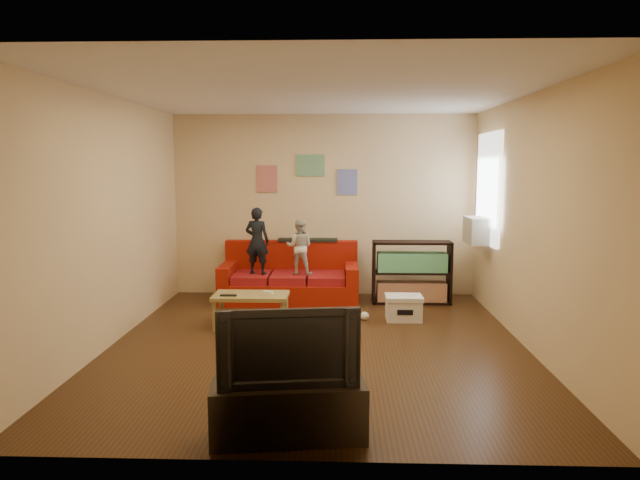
{
  "coord_description": "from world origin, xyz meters",
  "views": [
    {
      "loc": [
        0.23,
        -6.05,
        1.95
      ],
      "look_at": [
        0.0,
        0.8,
        1.05
      ],
      "focal_mm": 32.0,
      "sensor_mm": 36.0,
      "label": 1
    }
  ],
  "objects_px": {
    "tv_stand": "(289,411)",
    "sofa": "(290,280)",
    "child_b": "(299,247)",
    "bookshelf": "(411,275)",
    "coffee_table": "(251,299)",
    "file_box": "(404,308)",
    "television": "(288,345)",
    "child_a": "(257,241)"
  },
  "relations": [
    {
      "from": "television",
      "to": "sofa",
      "type": "bearing_deg",
      "value": 86.91
    },
    {
      "from": "child_b",
      "to": "bookshelf",
      "type": "bearing_deg",
      "value": -172.79
    },
    {
      "from": "child_b",
      "to": "file_box",
      "type": "distance_m",
      "value": 1.76
    },
    {
      "from": "television",
      "to": "bookshelf",
      "type": "bearing_deg",
      "value": 63.65
    },
    {
      "from": "sofa",
      "to": "bookshelf",
      "type": "distance_m",
      "value": 1.75
    },
    {
      "from": "child_b",
      "to": "bookshelf",
      "type": "xyz_separation_m",
      "value": [
        1.59,
        0.06,
        -0.41
      ]
    },
    {
      "from": "sofa",
      "to": "television",
      "type": "relative_size",
      "value": 1.99
    },
    {
      "from": "child_b",
      "to": "television",
      "type": "bearing_deg",
      "value": 98.1
    },
    {
      "from": "coffee_table",
      "to": "television",
      "type": "bearing_deg",
      "value": -75.99
    },
    {
      "from": "tv_stand",
      "to": "sofa",
      "type": "bearing_deg",
      "value": 87.53
    },
    {
      "from": "coffee_table",
      "to": "television",
      "type": "height_order",
      "value": "television"
    },
    {
      "from": "child_a",
      "to": "bookshelf",
      "type": "distance_m",
      "value": 2.25
    },
    {
      "from": "sofa",
      "to": "tv_stand",
      "type": "height_order",
      "value": "sofa"
    },
    {
      "from": "bookshelf",
      "to": "tv_stand",
      "type": "height_order",
      "value": "bookshelf"
    },
    {
      "from": "tv_stand",
      "to": "child_a",
      "type": "bearing_deg",
      "value": 93.93
    },
    {
      "from": "sofa",
      "to": "child_a",
      "type": "bearing_deg",
      "value": -159.7
    },
    {
      "from": "sofa",
      "to": "child_b",
      "type": "xyz_separation_m",
      "value": [
        0.15,
        -0.17,
        0.52
      ]
    },
    {
      "from": "file_box",
      "to": "tv_stand",
      "type": "bearing_deg",
      "value": -110.15
    },
    {
      "from": "bookshelf",
      "to": "child_a",
      "type": "bearing_deg",
      "value": -178.55
    },
    {
      "from": "sofa",
      "to": "child_a",
      "type": "relative_size",
      "value": 2.06
    },
    {
      "from": "child_b",
      "to": "coffee_table",
      "type": "height_order",
      "value": "child_b"
    },
    {
      "from": "tv_stand",
      "to": "file_box",
      "type": "bearing_deg",
      "value": 62.63
    },
    {
      "from": "coffee_table",
      "to": "bookshelf",
      "type": "xyz_separation_m",
      "value": [
        2.1,
        1.3,
        0.05
      ]
    },
    {
      "from": "tv_stand",
      "to": "television",
      "type": "xyz_separation_m",
      "value": [
        -0.0,
        0.0,
        0.49
      ]
    },
    {
      "from": "child_a",
      "to": "coffee_table",
      "type": "xyz_separation_m",
      "value": [
        0.1,
        -1.24,
        -0.54
      ]
    },
    {
      "from": "child_b",
      "to": "file_box",
      "type": "bearing_deg",
      "value": 152.64
    },
    {
      "from": "tv_stand",
      "to": "bookshelf",
      "type": "bearing_deg",
      "value": 64.27
    },
    {
      "from": "sofa",
      "to": "file_box",
      "type": "height_order",
      "value": "sofa"
    },
    {
      "from": "tv_stand",
      "to": "television",
      "type": "bearing_deg",
      "value": 172.78
    },
    {
      "from": "child_a",
      "to": "television",
      "type": "xyz_separation_m",
      "value": [
        0.81,
        -4.09,
        -0.19
      ]
    },
    {
      "from": "child_a",
      "to": "file_box",
      "type": "height_order",
      "value": "child_a"
    },
    {
      "from": "file_box",
      "to": "television",
      "type": "bearing_deg",
      "value": -110.15
    },
    {
      "from": "child_a",
      "to": "sofa",
      "type": "bearing_deg",
      "value": -147.49
    },
    {
      "from": "bookshelf",
      "to": "coffee_table",
      "type": "bearing_deg",
      "value": -148.24
    },
    {
      "from": "child_a",
      "to": "television",
      "type": "bearing_deg",
      "value": 113.36
    },
    {
      "from": "sofa",
      "to": "child_b",
      "type": "distance_m",
      "value": 0.56
    },
    {
      "from": "child_a",
      "to": "file_box",
      "type": "relative_size",
      "value": 2.07
    },
    {
      "from": "child_a",
      "to": "child_b",
      "type": "distance_m",
      "value": 0.61
    },
    {
      "from": "file_box",
      "to": "television",
      "type": "height_order",
      "value": "television"
    },
    {
      "from": "bookshelf",
      "to": "television",
      "type": "height_order",
      "value": "television"
    },
    {
      "from": "coffee_table",
      "to": "file_box",
      "type": "distance_m",
      "value": 1.93
    },
    {
      "from": "child_b",
      "to": "tv_stand",
      "type": "xyz_separation_m",
      "value": [
        0.21,
        -4.09,
        -0.6
      ]
    }
  ]
}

